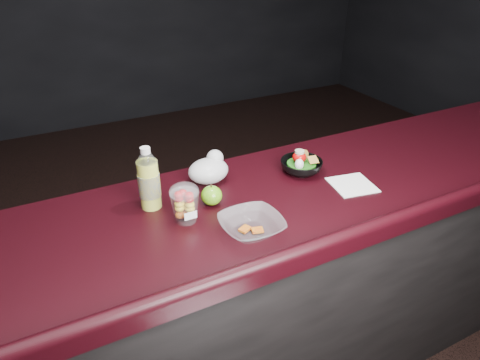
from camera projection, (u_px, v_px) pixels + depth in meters
name	position (u px, v px, depth m)	size (l,w,h in m)	color
counter	(252.00, 300.00, 1.84)	(4.06, 0.71, 1.02)	black
lemonade_bottle	(149.00, 183.00, 1.51)	(0.08, 0.08, 0.24)	#D1DD39
fruit_cup	(185.00, 202.00, 1.44)	(0.10, 0.10, 0.14)	white
green_apple	(212.00, 195.00, 1.55)	(0.08, 0.08, 0.08)	#327E0E
plastic_bag	(209.00, 169.00, 1.69)	(0.16, 0.13, 0.12)	silver
snack_bowl	(301.00, 165.00, 1.77)	(0.18, 0.18, 0.09)	black
takeout_bowl	(251.00, 226.00, 1.41)	(0.21, 0.21, 0.05)	silver
paper_napkin	(352.00, 185.00, 1.69)	(0.16, 0.16, 0.00)	white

